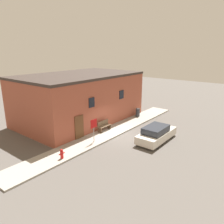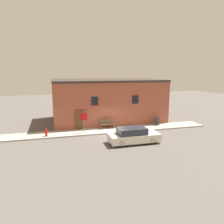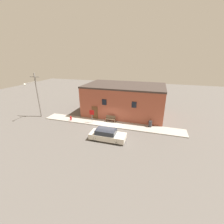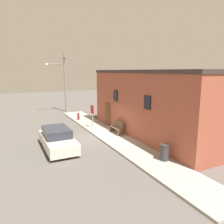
{
  "view_description": "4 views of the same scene",
  "coord_description": "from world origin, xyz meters",
  "px_view_note": "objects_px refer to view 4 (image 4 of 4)",
  "views": [
    {
      "loc": [
        -15.21,
        -11.21,
        7.73
      ],
      "look_at": [
        0.31,
        1.14,
        2.0
      ],
      "focal_mm": 35.0,
      "sensor_mm": 36.0,
      "label": 1
    },
    {
      "loc": [
        -5.71,
        -20.27,
        6.18
      ],
      "look_at": [
        0.31,
        1.14,
        2.0
      ],
      "focal_mm": 35.0,
      "sensor_mm": 36.0,
      "label": 2
    },
    {
      "loc": [
        6.23,
        -18.52,
        9.75
      ],
      "look_at": [
        0.31,
        1.14,
        2.0
      ],
      "focal_mm": 24.0,
      "sensor_mm": 36.0,
      "label": 3
    },
    {
      "loc": [
        15.03,
        -6.01,
        5.09
      ],
      "look_at": [
        0.31,
        1.14,
        2.0
      ],
      "focal_mm": 35.0,
      "sensor_mm": 36.0,
      "label": 4
    }
  ],
  "objects_px": {
    "bench": "(117,128)",
    "trash_bin": "(164,152)",
    "utility_pole": "(64,80)",
    "fire_hydrant": "(78,116)",
    "stop_sign": "(92,112)",
    "parked_car": "(57,139)"
  },
  "relations": [
    {
      "from": "bench",
      "to": "utility_pole",
      "type": "bearing_deg",
      "value": -173.98
    },
    {
      "from": "bench",
      "to": "trash_bin",
      "type": "height_order",
      "value": "bench"
    },
    {
      "from": "bench",
      "to": "trash_bin",
      "type": "relative_size",
      "value": 1.6
    },
    {
      "from": "fire_hydrant",
      "to": "utility_pole",
      "type": "relative_size",
      "value": 0.1
    },
    {
      "from": "fire_hydrant",
      "to": "utility_pole",
      "type": "bearing_deg",
      "value": 179.84
    },
    {
      "from": "stop_sign",
      "to": "parked_car",
      "type": "distance_m",
      "value": 5.48
    },
    {
      "from": "fire_hydrant",
      "to": "utility_pole",
      "type": "xyz_separation_m",
      "value": [
        -5.85,
        0.02,
        3.49
      ]
    },
    {
      "from": "stop_sign",
      "to": "parked_car",
      "type": "xyz_separation_m",
      "value": [
        3.74,
        -3.9,
        -0.88
      ]
    },
    {
      "from": "fire_hydrant",
      "to": "parked_car",
      "type": "height_order",
      "value": "parked_car"
    },
    {
      "from": "fire_hydrant",
      "to": "trash_bin",
      "type": "relative_size",
      "value": 0.79
    },
    {
      "from": "bench",
      "to": "parked_car",
      "type": "height_order",
      "value": "parked_car"
    },
    {
      "from": "trash_bin",
      "to": "parked_car",
      "type": "bearing_deg",
      "value": -134.5
    },
    {
      "from": "stop_sign",
      "to": "utility_pole",
      "type": "height_order",
      "value": "utility_pole"
    },
    {
      "from": "bench",
      "to": "utility_pole",
      "type": "xyz_separation_m",
      "value": [
        -12.05,
        -1.27,
        3.39
      ]
    },
    {
      "from": "stop_sign",
      "to": "utility_pole",
      "type": "xyz_separation_m",
      "value": [
        -9.44,
        -0.17,
        2.44
      ]
    },
    {
      "from": "fire_hydrant",
      "to": "trash_bin",
      "type": "distance_m",
      "value": 12.25
    },
    {
      "from": "fire_hydrant",
      "to": "parked_car",
      "type": "relative_size",
      "value": 0.17
    },
    {
      "from": "stop_sign",
      "to": "trash_bin",
      "type": "relative_size",
      "value": 2.18
    },
    {
      "from": "trash_bin",
      "to": "utility_pole",
      "type": "height_order",
      "value": "utility_pole"
    },
    {
      "from": "stop_sign",
      "to": "bench",
      "type": "bearing_deg",
      "value": 22.89
    },
    {
      "from": "bench",
      "to": "utility_pole",
      "type": "distance_m",
      "value": 12.58
    },
    {
      "from": "stop_sign",
      "to": "fire_hydrant",
      "type": "bearing_deg",
      "value": -177.07
    }
  ]
}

